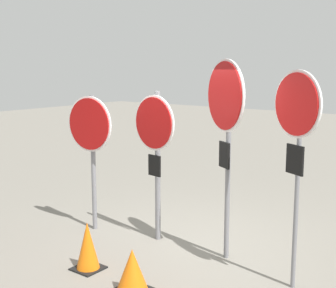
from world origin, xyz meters
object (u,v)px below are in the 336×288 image
Objects in this scene: stop_sign_1 at (155,139)px; stop_sign_2 at (226,114)px; traffic_cone_0 at (132,272)px; stop_sign_0 at (90,134)px; traffic_cone_1 at (88,246)px; stop_sign_3 at (297,124)px.

stop_sign_1 is 1.21m from stop_sign_2.
traffic_cone_0 is at bearing -51.82° from stop_sign_1.
stop_sign_0 is 0.80× the size of stop_sign_2.
stop_sign_1 is 1.78m from traffic_cone_1.
stop_sign_3 reaches higher than stop_sign_0.
stop_sign_1 is 3.55× the size of traffic_cone_1.
stop_sign_0 is at bearing 134.04° from traffic_cone_1.
stop_sign_1 reaches higher than traffic_cone_1.
stop_sign_2 reaches higher than stop_sign_0.
stop_sign_3 is 2.46m from traffic_cone_0.
stop_sign_2 is at bearing -166.63° from stop_sign_3.
traffic_cone_0 is at bearing -110.75° from stop_sign_3.
traffic_cone_0 is (-1.36, -1.20, -1.65)m from stop_sign_3.
traffic_cone_1 is at bearing -100.33° from stop_sign_2.
traffic_cone_1 is (1.02, -1.05, -1.22)m from stop_sign_0.
stop_sign_0 is at bearing 147.79° from traffic_cone_0.
stop_sign_0 reaches higher than traffic_cone_1.
stop_sign_3 is at bearing 2.09° from stop_sign_1.
traffic_cone_0 is (0.83, -1.44, -1.26)m from stop_sign_1.
stop_sign_2 is 1.09m from stop_sign_3.
traffic_cone_0 is 0.88m from traffic_cone_1.
stop_sign_3 is (1.06, -0.27, -0.03)m from stop_sign_2.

